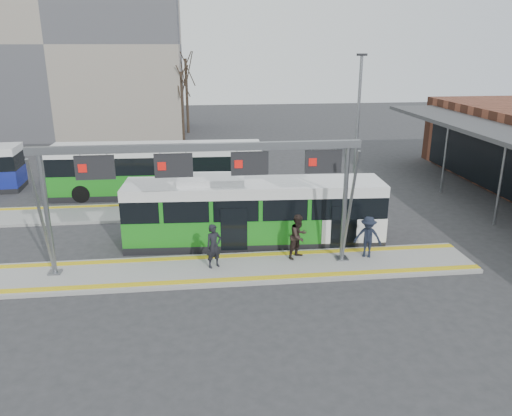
# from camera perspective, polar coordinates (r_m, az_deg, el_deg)

# --- Properties ---
(ground) EXTENTS (120.00, 120.00, 0.00)m
(ground) POSITION_cam_1_polar(r_m,az_deg,el_deg) (21.04, -4.69, -7.22)
(ground) COLOR #2D2D30
(ground) RESTS_ON ground
(platform_main) EXTENTS (22.00, 3.00, 0.15)m
(platform_main) POSITION_cam_1_polar(r_m,az_deg,el_deg) (21.01, -4.70, -7.04)
(platform_main) COLOR gray
(platform_main) RESTS_ON ground
(platform_second) EXTENTS (20.00, 3.00, 0.15)m
(platform_second) POSITION_cam_1_polar(r_m,az_deg,el_deg) (28.66, -13.34, -0.47)
(platform_second) COLOR gray
(platform_second) RESTS_ON ground
(tactile_main) EXTENTS (22.00, 2.65, 0.02)m
(tactile_main) POSITION_cam_1_polar(r_m,az_deg,el_deg) (20.97, -4.70, -6.83)
(tactile_main) COLOR gold
(tactile_main) RESTS_ON platform_main
(tactile_second) EXTENTS (20.00, 0.35, 0.02)m
(tactile_second) POSITION_cam_1_polar(r_m,az_deg,el_deg) (29.72, -13.12, 0.39)
(tactile_second) COLOR gold
(tactile_second) RESTS_ON platform_second
(gantry) EXTENTS (13.00, 1.68, 5.20)m
(gantry) POSITION_cam_1_polar(r_m,az_deg,el_deg) (19.83, -6.04, 4.35)
(gantry) COLOR slate
(gantry) RESTS_ON platform_main
(apartment_block) EXTENTS (24.50, 12.50, 18.40)m
(apartment_block) POSITION_cam_1_polar(r_m,az_deg,el_deg) (56.63, -21.49, 17.24)
(apartment_block) COLOR gray
(apartment_block) RESTS_ON ground
(hero_bus) EXTENTS (12.07, 3.18, 3.29)m
(hero_bus) POSITION_cam_1_polar(r_m,az_deg,el_deg) (23.40, -0.26, -0.50)
(hero_bus) COLOR black
(hero_bus) RESTS_ON ground
(bg_bus_green) EXTENTS (12.84, 3.16, 3.19)m
(bg_bus_green) POSITION_cam_1_polar(r_m,az_deg,el_deg) (31.57, -11.15, 4.25)
(bg_bus_green) COLOR black
(bg_bus_green) RESTS_ON ground
(passenger_a) EXTENTS (0.81, 0.69, 1.87)m
(passenger_a) POSITION_cam_1_polar(r_m,az_deg,el_deg) (20.73, -4.84, -4.35)
(passenger_a) COLOR black
(passenger_a) RESTS_ON platform_main
(passenger_b) EXTENTS (1.21, 1.18, 1.96)m
(passenger_b) POSITION_cam_1_polar(r_m,az_deg,el_deg) (21.62, 4.89, -3.24)
(passenger_b) COLOR black
(passenger_b) RESTS_ON platform_main
(passenger_c) EXTENTS (1.37, 1.12, 1.84)m
(passenger_c) POSITION_cam_1_polar(r_m,az_deg,el_deg) (22.18, 12.67, -3.24)
(passenger_c) COLOR black
(passenger_c) RESTS_ON platform_main
(tree_left) EXTENTS (1.40, 1.40, 7.41)m
(tree_left) POSITION_cam_1_polar(r_m,az_deg,el_deg) (49.48, -8.55, 14.10)
(tree_left) COLOR #382B21
(tree_left) RESTS_ON ground
(tree_mid) EXTENTS (1.40, 1.40, 8.63)m
(tree_mid) POSITION_cam_1_polar(r_m,az_deg,el_deg) (53.75, -8.03, 15.43)
(tree_mid) COLOR #382B21
(tree_mid) RESTS_ON ground
(lamp_east) EXTENTS (0.50, 0.25, 8.57)m
(lamp_east) POSITION_cam_1_polar(r_m,az_deg,el_deg) (27.53, 11.47, 8.48)
(lamp_east) COLOR slate
(lamp_east) RESTS_ON ground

